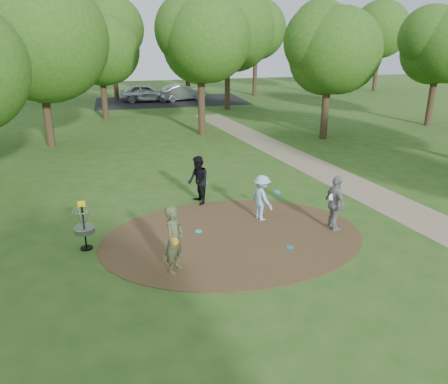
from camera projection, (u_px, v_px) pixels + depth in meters
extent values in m
plane|color=#2D5119|center=(233.00, 237.00, 13.91)|extent=(100.00, 100.00, 0.00)
cylinder|color=#47301C|center=(233.00, 237.00, 13.91)|extent=(8.40, 8.40, 0.02)
cube|color=#8C7A5B|center=(379.00, 198.00, 17.21)|extent=(7.55, 39.89, 0.01)
cube|color=black|center=(171.00, 101.00, 41.70)|extent=(14.00, 8.00, 0.01)
imported|color=#4B5732|center=(174.00, 239.00, 11.61)|extent=(0.76, 0.83, 1.90)
cylinder|color=orange|center=(174.00, 241.00, 11.38)|extent=(0.22, 0.09, 0.22)
imported|color=#95C8DE|center=(262.00, 198.00, 14.95)|extent=(0.88, 1.17, 1.61)
cylinder|color=#0C8ADB|center=(278.00, 192.00, 15.09)|extent=(0.28, 0.28, 0.08)
imported|color=black|center=(198.00, 181.00, 16.31)|extent=(0.83, 1.00, 1.85)
cylinder|color=blue|center=(204.00, 183.00, 16.40)|extent=(0.22, 0.07, 0.22)
imported|color=gray|center=(335.00, 203.00, 14.10)|extent=(0.50, 1.11, 1.86)
cylinder|color=white|center=(332.00, 197.00, 13.93)|extent=(0.23, 0.08, 0.22)
cylinder|color=#1BCCD8|center=(198.00, 231.00, 14.24)|extent=(0.22, 0.22, 0.02)
cylinder|color=#0C7AD6|center=(290.00, 247.00, 13.20)|extent=(0.22, 0.22, 0.02)
imported|color=#B0B3B8|center=(146.00, 93.00, 41.04)|extent=(4.89, 2.20, 1.63)
imported|color=#9FA0A6|center=(182.00, 93.00, 41.74)|extent=(4.83, 2.97, 1.50)
cylinder|color=black|center=(84.00, 228.00, 12.92)|extent=(0.05, 0.05, 1.35)
cylinder|color=black|center=(87.00, 248.00, 13.15)|extent=(0.36, 0.36, 0.04)
cylinder|color=gray|center=(84.00, 230.00, 12.94)|extent=(0.60, 0.60, 0.16)
torus|color=gray|center=(84.00, 227.00, 12.91)|extent=(0.63, 0.63, 0.03)
torus|color=gray|center=(82.00, 210.00, 12.73)|extent=(0.58, 0.58, 0.02)
cube|color=yellow|center=(81.00, 204.00, 12.66)|extent=(0.22, 0.02, 0.18)
cylinder|color=#332316|center=(47.00, 113.00, 24.42)|extent=(0.44, 0.44, 3.80)
sphere|color=#294C14|center=(38.00, 43.00, 23.14)|extent=(6.63, 6.63, 6.63)
cylinder|color=#332316|center=(201.00, 101.00, 27.32)|extent=(0.44, 0.44, 4.18)
sphere|color=#294C14|center=(200.00, 42.00, 26.12)|extent=(5.13, 5.13, 5.13)
cylinder|color=#332316|center=(325.00, 109.00, 26.28)|extent=(0.44, 0.44, 3.61)
sphere|color=#294C14|center=(330.00, 54.00, 25.20)|extent=(4.92, 4.92, 4.92)
cylinder|color=#332316|center=(104.00, 96.00, 32.46)|extent=(0.44, 0.44, 3.42)
sphere|color=#294C14|center=(100.00, 53.00, 31.41)|extent=(4.84, 4.84, 4.84)
cylinder|color=#332316|center=(227.00, 83.00, 36.40)|extent=(0.44, 0.44, 4.37)
sphere|color=#294C14|center=(227.00, 32.00, 35.02)|extent=(6.63, 6.63, 6.63)
cylinder|color=#332316|center=(431.00, 98.00, 30.13)|extent=(0.44, 0.44, 3.80)
sphere|color=#294C14|center=(439.00, 48.00, 29.01)|extent=(4.91, 4.91, 4.91)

